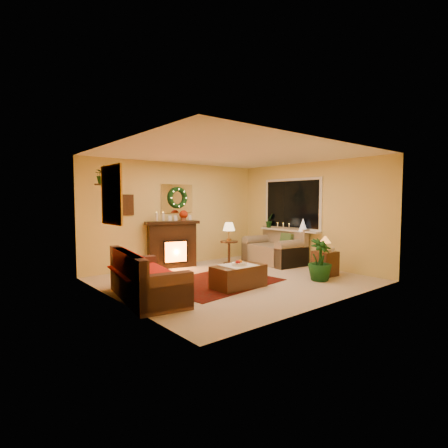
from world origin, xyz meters
TOP-DOWN VIEW (x-y plane):
  - floor at (0.00, 0.00)m, footprint 5.00×5.00m
  - ceiling at (0.00, 0.00)m, footprint 5.00×5.00m
  - wall_back at (0.00, 2.25)m, footprint 5.00×5.00m
  - wall_front at (0.00, -2.25)m, footprint 5.00×5.00m
  - wall_left at (-2.50, 0.00)m, footprint 4.50×4.50m
  - wall_right at (2.50, 0.00)m, footprint 4.50×4.50m
  - area_rug at (-0.45, 0.05)m, footprint 2.55×2.03m
  - sofa at (-2.04, -0.10)m, footprint 1.14×2.01m
  - red_throw at (-2.08, 0.04)m, footprint 0.86×1.40m
  - fireplace at (-0.29, 2.04)m, footprint 1.23×0.64m
  - poinsettia at (0.05, 2.01)m, footprint 0.22×0.22m
  - mantel_candle_a at (-0.71, 2.02)m, footprint 0.07×0.07m
  - mantel_candle_b at (-0.54, 2.00)m, footprint 0.07×0.07m
  - mantel_mirror at (0.00, 2.23)m, footprint 0.92×0.02m
  - wreath at (0.00, 2.19)m, footprint 0.55×0.11m
  - wall_art at (-1.35, 2.23)m, footprint 0.32×0.03m
  - gold_mirror at (-2.48, 0.30)m, footprint 0.03×0.84m
  - hanging_plant at (-2.34, 1.05)m, footprint 0.33×0.28m
  - loveseat at (2.06, 0.79)m, footprint 1.10×1.70m
  - window_frame at (2.48, 0.55)m, footprint 0.03×1.86m
  - window_glass at (2.47, 0.55)m, footprint 0.02×1.70m
  - window_sill at (2.38, 0.55)m, footprint 0.22×1.86m
  - mini_tree at (2.35, 0.08)m, footprint 0.22×0.22m
  - sill_plant at (2.40, 1.28)m, footprint 0.28×0.23m
  - side_table_round at (1.08, 1.46)m, footprint 0.56×0.56m
  - lamp_cream at (1.11, 1.49)m, footprint 0.32×0.32m
  - end_table_square at (1.82, -0.95)m, footprint 0.48×0.48m
  - lamp_tiffany at (1.80, -0.96)m, footprint 0.26×0.26m
  - coffee_table at (-0.37, -0.53)m, footprint 1.01×0.56m
  - fruit_bowl at (-0.38, -0.56)m, footprint 0.29×0.29m
  - floor_palm at (1.31, -1.17)m, footprint 1.49×1.49m

SIDE VIEW (x-z plane):
  - floor at x=0.00m, z-range 0.00..0.00m
  - area_rug at x=-0.45m, z-range 0.00..0.01m
  - coffee_table at x=-0.37m, z-range 0.00..0.42m
  - end_table_square at x=1.82m, z-range 0.00..0.54m
  - side_table_round at x=1.08m, z-range 0.02..0.63m
  - loveseat at x=2.06m, z-range -0.05..0.89m
  - sofa at x=-2.04m, z-range 0.02..0.84m
  - floor_palm at x=1.31m, z-range -0.84..1.74m
  - fruit_bowl at x=-0.38m, z-range 0.42..0.48m
  - red_throw at x=-2.08m, z-range 0.44..0.47m
  - fireplace at x=-0.29m, z-range 0.01..1.09m
  - lamp_tiffany at x=1.80m, z-range 0.56..0.93m
  - window_sill at x=2.38m, z-range 0.85..0.89m
  - lamp_cream at x=1.11m, z-range 0.63..1.13m
  - mini_tree at x=2.35m, z-range 0.88..1.20m
  - sill_plant at x=2.40m, z-range 0.83..1.34m
  - mantel_candle_a at x=-0.71m, z-range 1.16..1.36m
  - mantel_candle_b at x=-0.54m, z-range 1.16..1.36m
  - wall_back at x=0.00m, z-range 1.30..1.30m
  - wall_front at x=0.00m, z-range 1.30..1.30m
  - wall_left at x=-2.50m, z-range 1.30..1.30m
  - wall_right at x=2.50m, z-range 1.30..1.30m
  - poinsettia at x=0.05m, z-range 1.19..1.41m
  - wall_art at x=-1.35m, z-range 1.31..1.79m
  - window_frame at x=2.48m, z-range 0.87..2.23m
  - window_glass at x=2.47m, z-range 0.94..2.16m
  - mantel_mirror at x=0.00m, z-range 1.34..2.06m
  - wreath at x=0.00m, z-range 1.44..2.00m
  - gold_mirror at x=-2.48m, z-range 1.25..2.25m
  - hanging_plant at x=-2.34m, z-range 1.79..2.15m
  - ceiling at x=0.00m, z-range 2.60..2.60m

